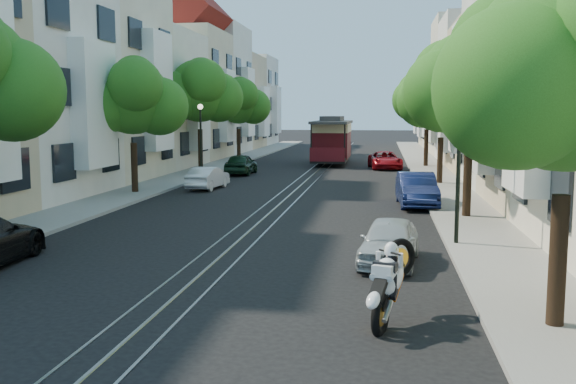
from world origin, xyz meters
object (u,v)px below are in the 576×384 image
at_px(sportbike_rider, 389,279).
at_px(parked_car_e_mid, 417,189).
at_px(lamp_west, 201,129).
at_px(tree_e_b, 472,85).
at_px(tree_w_d, 239,102).
at_px(tree_e_a, 572,75).
at_px(tree_e_c, 443,97).
at_px(tree_w_c, 200,92).
at_px(parked_car_e_near, 389,241).
at_px(tree_w_b, 133,99).
at_px(parked_car_e_far, 385,160).
at_px(lamp_east, 459,146).
at_px(parked_car_w_mid, 208,178).
at_px(tree_e_d, 428,97).
at_px(cable_car, 332,138).
at_px(parked_car_w_far, 241,164).

xyz_separation_m(sportbike_rider, parked_car_e_mid, (1.27, 15.09, -0.16)).
distance_m(lamp_west, sportbike_rider, 27.30).
xyz_separation_m(tree_e_b, tree_w_d, (-14.40, 27.00, -0.13)).
height_order(tree_e_a, tree_e_c, tree_e_c).
distance_m(tree_w_c, parked_car_e_near, 26.37).
bearing_deg(tree_w_b, parked_car_e_mid, -8.69).
height_order(parked_car_e_mid, parked_car_e_far, parked_car_e_mid).
distance_m(tree_w_d, lamp_west, 14.11).
bearing_deg(lamp_east, parked_car_e_far, 94.26).
distance_m(tree_e_c, tree_w_b, 15.60).
bearing_deg(parked_car_w_mid, tree_e_a, 126.08).
xyz_separation_m(tree_e_b, tree_e_d, (0.00, 22.00, 0.13)).
bearing_deg(tree_w_b, tree_e_c, 22.62).
relative_size(tree_e_c, tree_e_d, 0.95).
relative_size(tree_e_c, tree_w_b, 1.04).
height_order(sportbike_rider, parked_car_e_far, sportbike_rider).
relative_size(tree_e_b, tree_e_d, 0.98).
distance_m(tree_e_c, tree_w_d, 21.53).
relative_size(tree_w_c, parked_car_e_near, 2.11).
distance_m(tree_w_c, cable_car, 11.80).
bearing_deg(tree_w_c, tree_w_d, 90.00).
distance_m(tree_e_c, cable_car, 15.26).
bearing_deg(tree_e_c, lamp_east, -93.44).
bearing_deg(sportbike_rider, parked_car_w_far, 123.88).
bearing_deg(parked_car_e_mid, lamp_west, 136.88).
bearing_deg(lamp_west, tree_w_d, 93.44).
relative_size(tree_w_d, parked_car_e_far, 1.53).
bearing_deg(sportbike_rider, parked_car_e_near, 105.33).
bearing_deg(parked_car_e_mid, parked_car_w_far, 126.25).
relative_size(tree_e_c, parked_car_e_mid, 1.59).
xyz_separation_m(tree_w_b, cable_car, (7.64, 19.42, -2.49)).
bearing_deg(tree_w_c, tree_e_d, 22.62).
relative_size(tree_w_d, parked_car_w_far, 1.74).
bearing_deg(lamp_east, tree_w_b, 143.42).
xyz_separation_m(tree_e_b, tree_w_c, (-14.40, 16.00, 0.34)).
xyz_separation_m(tree_w_d, parked_car_w_mid, (2.74, -19.42, -4.04)).
xyz_separation_m(tree_e_d, lamp_west, (-13.56, -8.98, -2.02)).
height_order(sportbike_rider, parked_car_e_mid, sportbike_rider).
distance_m(tree_w_b, sportbike_rider, 20.85).
bearing_deg(cable_car, parked_car_w_mid, -106.11).
height_order(tree_e_b, tree_w_d, tree_e_b).
bearing_deg(cable_car, parked_car_e_mid, -76.46).
distance_m(tree_w_d, parked_car_w_far, 12.72).
xyz_separation_m(tree_w_d, cable_car, (7.64, -2.58, -2.69)).
height_order(tree_e_c, tree_e_d, tree_e_d).
bearing_deg(tree_e_c, lamp_west, 171.51).
relative_size(tree_w_c, cable_car, 0.85).
xyz_separation_m(lamp_east, lamp_west, (-12.60, 18.00, 0.00)).
bearing_deg(tree_w_d, sportbike_rider, -73.62).
bearing_deg(tree_e_d, tree_w_d, 160.85).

